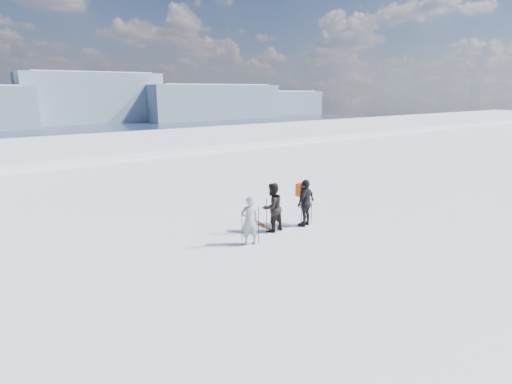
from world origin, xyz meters
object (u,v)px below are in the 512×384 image
skier_dark (272,207)px  skier_pack (306,203)px  skis_loose (260,224)px  skier_grey (250,221)px

skier_dark → skier_pack: (1.42, -0.23, -0.00)m
skier_dark → skier_pack: skier_dark is taller
skier_dark → skis_loose: (0.06, 0.83, -0.89)m
skier_pack → skier_dark: bearing=-26.6°
skier_pack → skis_loose: size_ratio=1.07×
skier_grey → skier_dark: size_ratio=0.92×
skier_dark → skier_grey: bearing=15.4°
skier_dark → skier_pack: bearing=162.7°
skier_pack → skis_loose: bearing=-55.4°
skier_grey → skier_dark: bearing=-142.5°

